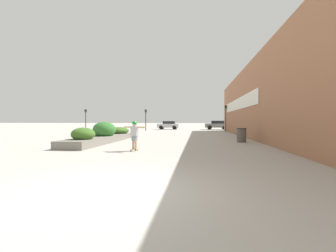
% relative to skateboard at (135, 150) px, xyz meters
% --- Properties ---
extents(ground_plane, '(300.00, 300.00, 0.00)m').
position_rel_skateboard_xyz_m(ground_plane, '(1.19, -6.25, -0.07)').
color(ground_plane, '#ADA89E').
extents(building_wall_right, '(0.67, 35.31, 6.37)m').
position_rel_skateboard_xyz_m(building_wall_right, '(7.68, 7.94, 3.12)').
color(building_wall_right, '#9E6647').
rests_on(building_wall_right, ground_plane).
extents(planter_box, '(1.70, 8.99, 1.44)m').
position_rel_skateboard_xyz_m(planter_box, '(-3.43, 4.35, 0.42)').
color(planter_box, slate).
rests_on(planter_box, ground_plane).
extents(skateboard, '(0.37, 0.58, 0.10)m').
position_rel_skateboard_xyz_m(skateboard, '(0.00, 0.00, 0.00)').
color(skateboard, olive).
rests_on(skateboard, ground_plane).
extents(skateboarder, '(1.24, 0.57, 1.40)m').
position_rel_skateboard_xyz_m(skateboarder, '(0.00, 0.00, 0.88)').
color(skateboarder, tan).
rests_on(skateboarder, skateboard).
extents(trash_bin, '(0.66, 0.66, 0.98)m').
position_rel_skateboard_xyz_m(trash_bin, '(6.20, 5.40, 0.43)').
color(trash_bin, '#514C47').
rests_on(trash_bin, ground_plane).
extents(car_leftmost, '(3.81, 1.94, 1.45)m').
position_rel_skateboard_xyz_m(car_leftmost, '(-1.94, 28.90, 0.71)').
color(car_leftmost, '#BCBCC1').
rests_on(car_leftmost, ground_plane).
extents(car_center_left, '(4.07, 1.96, 1.53)m').
position_rel_skateboard_xyz_m(car_center_left, '(6.58, 28.97, 0.75)').
color(car_center_left, slate).
rests_on(car_center_left, ground_plane).
extents(traffic_light_left, '(0.28, 0.30, 3.20)m').
position_rel_skateboard_xyz_m(traffic_light_left, '(-4.50, 21.98, 2.14)').
color(traffic_light_left, black).
rests_on(traffic_light_left, ground_plane).
extents(traffic_light_right, '(0.28, 0.30, 3.66)m').
position_rel_skateboard_xyz_m(traffic_light_right, '(7.10, 21.29, 2.41)').
color(traffic_light_right, black).
rests_on(traffic_light_right, ground_plane).
extents(traffic_light_far_left, '(0.28, 0.30, 3.26)m').
position_rel_skateboard_xyz_m(traffic_light_far_left, '(-13.88, 21.73, 2.17)').
color(traffic_light_far_left, black).
rests_on(traffic_light_far_left, ground_plane).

